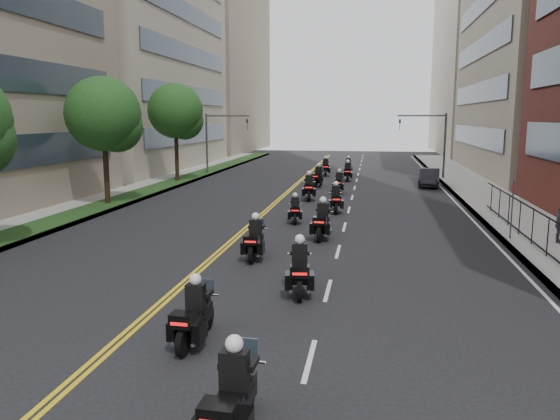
# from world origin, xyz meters

# --- Properties ---
(sidewalk_right) EXTENTS (4.00, 90.00, 0.15)m
(sidewalk_right) POSITION_xyz_m (12.00, 25.00, 0.07)
(sidewalk_right) COLOR gray
(sidewalk_right) RESTS_ON ground
(sidewalk_left) EXTENTS (4.00, 90.00, 0.15)m
(sidewalk_left) POSITION_xyz_m (-12.00, 25.00, 0.07)
(sidewalk_left) COLOR gray
(sidewalk_left) RESTS_ON ground
(grass_strip) EXTENTS (2.00, 90.00, 0.04)m
(grass_strip) POSITION_xyz_m (-11.20, 25.00, 0.17)
(grass_strip) COLOR #183D16
(grass_strip) RESTS_ON sidewalk_left
(building_right_far) EXTENTS (15.00, 28.00, 26.00)m
(building_right_far) POSITION_xyz_m (21.50, 78.00, 13.00)
(building_right_far) COLOR #A19582
(building_right_far) RESTS_ON ground
(building_left_far) EXTENTS (16.00, 28.00, 26.00)m
(building_left_far) POSITION_xyz_m (-22.00, 78.00, 13.00)
(building_left_far) COLOR gray
(building_left_far) RESTS_ON ground
(street_trees) EXTENTS (4.40, 38.40, 7.98)m
(street_trees) POSITION_xyz_m (-11.05, 18.61, 5.13)
(street_trees) COLOR #332216
(street_trees) RESTS_ON ground
(traffic_signal_right) EXTENTS (4.09, 0.20, 5.60)m
(traffic_signal_right) POSITION_xyz_m (9.54, 42.00, 3.70)
(traffic_signal_right) COLOR #3F3F44
(traffic_signal_right) RESTS_ON ground
(traffic_signal_left) EXTENTS (4.09, 0.20, 5.60)m
(traffic_signal_left) POSITION_xyz_m (-9.54, 42.00, 3.70)
(traffic_signal_left) COLOR #3F3F44
(traffic_signal_left) RESTS_ON ground
(motorcycle_1) EXTENTS (0.57, 2.43, 1.79)m
(motorcycle_1) POSITION_xyz_m (2.28, 1.79, 0.71)
(motorcycle_1) COLOR black
(motorcycle_1) RESTS_ON ground
(motorcycle_2) EXTENTS (0.54, 2.28, 1.68)m
(motorcycle_2) POSITION_xyz_m (0.40, 5.46, 0.66)
(motorcycle_2) COLOR black
(motorcycle_2) RESTS_ON ground
(motorcycle_3) EXTENTS (0.74, 2.44, 1.81)m
(motorcycle_3) POSITION_xyz_m (2.36, 9.59, 0.71)
(motorcycle_3) COLOR black
(motorcycle_3) RESTS_ON ground
(motorcycle_4) EXTENTS (0.56, 2.37, 1.75)m
(motorcycle_4) POSITION_xyz_m (0.16, 13.41, 0.69)
(motorcycle_4) COLOR black
(motorcycle_4) RESTS_ON ground
(motorcycle_5) EXTENTS (0.61, 2.52, 1.86)m
(motorcycle_5) POSITION_xyz_m (2.36, 17.26, 0.73)
(motorcycle_5) COLOR black
(motorcycle_5) RESTS_ON ground
(motorcycle_6) EXTENTS (0.62, 2.06, 1.52)m
(motorcycle_6) POSITION_xyz_m (0.65, 20.74, 0.60)
(motorcycle_6) COLOR black
(motorcycle_6) RESTS_ON ground
(motorcycle_7) EXTENTS (0.67, 2.38, 1.76)m
(motorcycle_7) POSITION_xyz_m (2.49, 24.09, 0.69)
(motorcycle_7) COLOR black
(motorcycle_7) RESTS_ON ground
(motorcycle_8) EXTENTS (0.72, 2.54, 1.88)m
(motorcycle_8) POSITION_xyz_m (0.47, 28.47, 0.74)
(motorcycle_8) COLOR black
(motorcycle_8) RESTS_ON ground
(motorcycle_9) EXTENTS (0.57, 2.35, 1.73)m
(motorcycle_9) POSITION_xyz_m (2.20, 31.81, 0.68)
(motorcycle_9) COLOR black
(motorcycle_9) RESTS_ON ground
(motorcycle_10) EXTENTS (0.75, 2.46, 1.82)m
(motorcycle_10) POSITION_xyz_m (0.40, 35.13, 0.72)
(motorcycle_10) COLOR black
(motorcycle_10) RESTS_ON ground
(motorcycle_11) EXTENTS (0.55, 2.39, 1.77)m
(motorcycle_11) POSITION_xyz_m (2.45, 39.50, 0.70)
(motorcycle_11) COLOR black
(motorcycle_11) RESTS_ON ground
(motorcycle_12) EXTENTS (0.70, 2.44, 1.80)m
(motorcycle_12) POSITION_xyz_m (0.29, 43.22, 0.71)
(motorcycle_12) COLOR black
(motorcycle_12) RESTS_ON ground
(motorcycle_13) EXTENTS (0.59, 2.20, 1.62)m
(motorcycle_13) POSITION_xyz_m (2.21, 46.23, 0.64)
(motorcycle_13) COLOR black
(motorcycle_13) RESTS_ON ground
(parked_sedan) EXTENTS (1.97, 4.30, 1.36)m
(parked_sedan) POSITION_xyz_m (8.84, 36.85, 0.68)
(parked_sedan) COLOR black
(parked_sedan) RESTS_ON ground
(pedestrian_c) EXTENTS (0.76, 0.99, 1.56)m
(pedestrian_c) POSITION_xyz_m (12.18, 17.46, 0.93)
(pedestrian_c) COLOR #414047
(pedestrian_c) RESTS_ON sidewalk_right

